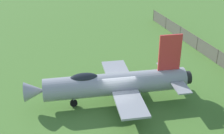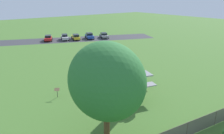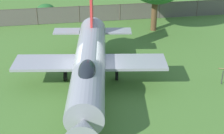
% 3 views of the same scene
% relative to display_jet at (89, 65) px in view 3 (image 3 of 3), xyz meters
% --- Properties ---
extents(ground_plane, '(200.00, 200.00, 0.00)m').
position_rel_display_jet_xyz_m(ground_plane, '(0.35, -0.11, -1.76)').
color(ground_plane, '#47722D').
extents(display_jet, '(13.06, 9.20, 5.58)m').
position_rel_display_jet_xyz_m(display_jet, '(0.00, 0.00, 0.00)').
color(display_jet, gray).
rests_on(display_jet, ground_plane).
extents(perimeter_fence, '(5.14, 33.27, 1.56)m').
position_rel_display_jet_xyz_m(perimeter_fence, '(12.59, -0.38, -0.93)').
color(perimeter_fence, '#4C4238').
rests_on(perimeter_fence, ground_plane).
extents(shrub_near_fence, '(1.48, 1.77, 1.25)m').
position_rel_display_jet_xyz_m(shrub_near_fence, '(14.88, 0.42, -1.13)').
color(shrub_near_fence, '#235B26').
rests_on(shrub_near_fence, ground_plane).
extents(info_plaque, '(0.66, 0.72, 1.14)m').
position_rel_display_jet_xyz_m(info_plaque, '(-1.52, -7.88, -0.91)').
color(info_plaque, '#333333').
rests_on(info_plaque, ground_plane).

